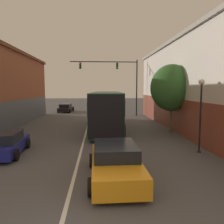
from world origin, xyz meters
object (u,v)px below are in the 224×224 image
at_px(street_lamp, 201,107).
at_px(parked_car_left_mid, 66,108).
at_px(street_tree_near, 172,88).
at_px(traffic_signal_gantry, 118,75).
at_px(hatchback_foreground, 116,162).
at_px(parked_car_left_near, 3,144).
at_px(bus, 107,108).

bearing_deg(street_lamp, parked_car_left_mid, 115.23).
xyz_separation_m(parked_car_left_mid, street_tree_near, (10.92, -17.30, 3.08)).
height_order(traffic_signal_gantry, street_tree_near, traffic_signal_gantry).
height_order(hatchback_foreground, street_lamp, street_lamp).
bearing_deg(parked_car_left_near, parked_car_left_mid, -4.26).
bearing_deg(street_tree_near, parked_car_left_mid, 122.27).
bearing_deg(parked_car_left_near, street_tree_near, -68.69).
relative_size(hatchback_foreground, traffic_signal_gantry, 0.50).
distance_m(bus, parked_car_left_near, 9.63).
distance_m(parked_car_left_near, street_lamp, 11.09).
height_order(parked_car_left_mid, street_lamp, street_lamp).
xyz_separation_m(traffic_signal_gantry, street_tree_near, (3.19, -11.90, -1.70)).
xyz_separation_m(hatchback_foreground, parked_car_left_mid, (-5.69, 26.02, -0.05)).
bearing_deg(parked_car_left_mid, parked_car_left_near, -175.84).
bearing_deg(traffic_signal_gantry, street_tree_near, -75.01).
relative_size(bus, parked_car_left_near, 2.79).
bearing_deg(traffic_signal_gantry, street_lamp, -80.22).
bearing_deg(street_tree_near, bus, 156.36).
bearing_deg(traffic_signal_gantry, hatchback_foreground, -95.65).
bearing_deg(hatchback_foreground, parked_car_left_mid, 11.58).
bearing_deg(parked_car_left_mid, street_tree_near, -143.11).
bearing_deg(bus, street_lamp, -144.55).
xyz_separation_m(hatchback_foreground, traffic_signal_gantry, (2.04, 20.62, 4.72)).
xyz_separation_m(bus, street_lamp, (4.91, -7.70, 0.74)).
bearing_deg(hatchback_foreground, traffic_signal_gantry, -6.41).
xyz_separation_m(hatchback_foreground, street_tree_near, (5.23, 8.72, 3.03)).
relative_size(bus, street_lamp, 2.64).
bearing_deg(parked_car_left_near, bus, -42.67).
xyz_separation_m(parked_car_left_near, parked_car_left_mid, (0.18, 22.50, -0.00)).
bearing_deg(parked_car_left_near, street_lamp, -95.18).
bearing_deg(traffic_signal_gantry, parked_car_left_near, -114.82).
xyz_separation_m(parked_car_left_near, traffic_signal_gantry, (7.91, 17.11, 4.77)).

